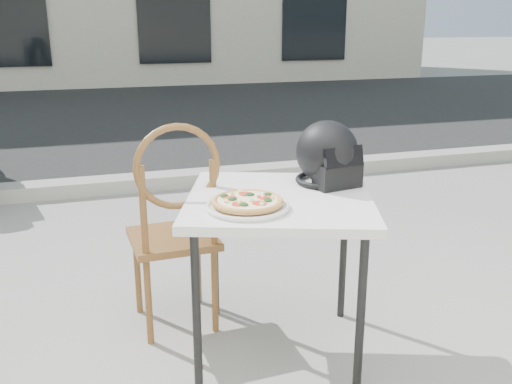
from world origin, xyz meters
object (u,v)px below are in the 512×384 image
object	(u,v)px
cafe_table_main	(279,211)
cafe_chair_main	(175,218)
helmet	(328,156)
plate	(248,207)
pizza	(248,201)

from	to	relation	value
cafe_table_main	cafe_chair_main	bearing A→B (deg)	141.44
helmet	cafe_chair_main	world-z (taller)	cafe_chair_main
helmet	cafe_table_main	bearing A→B (deg)	-166.47
cafe_table_main	cafe_chair_main	size ratio (longest dim) A/B	0.96
plate	helmet	size ratio (longest dim) A/B	1.10
cafe_chair_main	pizza	bearing A→B (deg)	113.88
cafe_table_main	cafe_chair_main	xyz separation A→B (m)	(-0.39, 0.31, -0.09)
cafe_table_main	plate	world-z (taller)	plate
cafe_table_main	helmet	world-z (taller)	helmet
pizza	plate	bearing A→B (deg)	-111.83
helmet	cafe_chair_main	xyz separation A→B (m)	(-0.66, 0.19, -0.28)
pizza	cafe_table_main	bearing A→B (deg)	34.42
cafe_chair_main	plate	bearing A→B (deg)	113.86
helmet	cafe_chair_main	size ratio (longest dim) A/B	0.33
cafe_table_main	helmet	size ratio (longest dim) A/B	2.94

